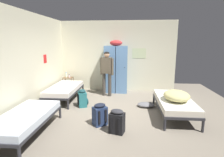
{
  "coord_description": "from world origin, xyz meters",
  "views": [
    {
      "loc": [
        0.47,
        -4.91,
        2.01
      ],
      "look_at": [
        0.0,
        0.25,
        0.95
      ],
      "focal_mm": 28.98,
      "sensor_mm": 36.0,
      "label": 1
    }
  ],
  "objects": [
    {
      "name": "bed_left_front",
      "position": [
        -1.74,
        -1.44,
        0.38
      ],
      "size": [
        0.9,
        1.9,
        0.49
      ],
      "color": "#28282D",
      "rests_on": "ground_plane"
    },
    {
      "name": "ground_plane",
      "position": [
        0.0,
        0.0,
        0.0
      ],
      "size": [
        7.93,
        7.93,
        0.0
      ],
      "primitive_type": "plane",
      "color": "gray"
    },
    {
      "name": "backpack_black",
      "position": [
        0.24,
        -1.17,
        0.26
      ],
      "size": [
        0.37,
        0.39,
        0.55
      ],
      "color": "black",
      "rests_on": "ground_plane"
    },
    {
      "name": "locker_bank",
      "position": [
        -0.02,
        2.2,
        0.97
      ],
      "size": [
        0.9,
        0.55,
        2.07
      ],
      "color": "#5B84B2",
      "rests_on": "ground_plane"
    },
    {
      "name": "bed_right",
      "position": [
        1.74,
        -0.07,
        0.38
      ],
      "size": [
        0.9,
        1.9,
        0.49
      ],
      "color": "#28282D",
      "rests_on": "ground_plane"
    },
    {
      "name": "room_backdrop",
      "position": [
        -1.19,
        1.22,
        1.42
      ],
      "size": [
        4.71,
        5.02,
        2.84
      ],
      "color": "beige",
      "rests_on": "ground_plane"
    },
    {
      "name": "bedding_heap",
      "position": [
        1.74,
        -0.24,
        0.62
      ],
      "size": [
        0.66,
        0.78,
        0.27
      ],
      "color": "#D1C67F",
      "rests_on": "bed_right"
    },
    {
      "name": "person_traveler",
      "position": [
        -0.32,
        1.64,
        1.0
      ],
      "size": [
        0.51,
        0.29,
        1.66
      ],
      "color": "#3D3833",
      "rests_on": "ground_plane"
    },
    {
      "name": "lotion_bottle",
      "position": [
        -1.92,
        2.15,
        0.63
      ],
      "size": [
        0.06,
        0.06,
        0.14
      ],
      "color": "beige",
      "rests_on": "shelf_unit"
    },
    {
      "name": "water_bottle",
      "position": [
        -2.07,
        2.21,
        0.66
      ],
      "size": [
        0.06,
        0.06,
        0.21
      ],
      "color": "silver",
      "rests_on": "shelf_unit"
    },
    {
      "name": "clothes_pile_grey",
      "position": [
        1.04,
        0.55,
        0.07
      ],
      "size": [
        0.53,
        0.38,
        0.13
      ],
      "color": "slate",
      "rests_on": "ground_plane"
    },
    {
      "name": "backpack_teal",
      "position": [
        -0.94,
        0.42,
        0.26
      ],
      "size": [
        0.4,
        0.39,
        0.55
      ],
      "color": "#23666B",
      "rests_on": "ground_plane"
    },
    {
      "name": "backpack_navy",
      "position": [
        -0.21,
        -0.81,
        0.26
      ],
      "size": [
        0.41,
        0.42,
        0.55
      ],
      "color": "navy",
      "rests_on": "ground_plane"
    },
    {
      "name": "bed_left_rear",
      "position": [
        -1.74,
        1.04,
        0.38
      ],
      "size": [
        0.9,
        1.9,
        0.49
      ],
      "color": "#28282D",
      "rests_on": "ground_plane"
    },
    {
      "name": "shelf_unit",
      "position": [
        -1.99,
        2.19,
        0.35
      ],
      "size": [
        0.38,
        0.3,
        0.57
      ],
      "color": "brown",
      "rests_on": "ground_plane"
    }
  ]
}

